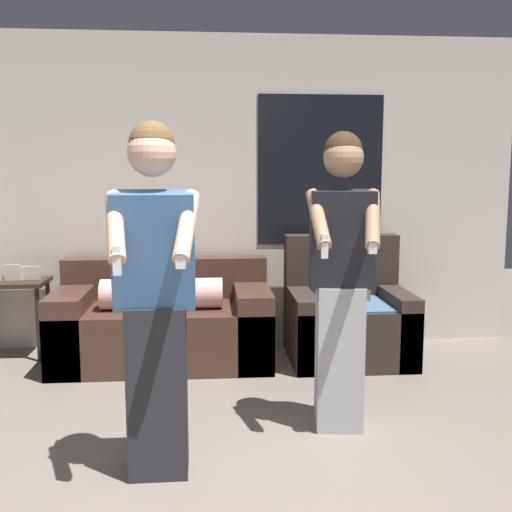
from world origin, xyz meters
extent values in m
cube|color=silver|center=(0.00, 3.17, 1.35)|extent=(5.49, 0.06, 2.70)
cube|color=black|center=(1.01, 3.14, 1.55)|extent=(1.10, 0.01, 1.30)
cube|color=#472D23|center=(-0.34, 2.65, 0.23)|extent=(1.72, 0.88, 0.47)
cube|color=#472D23|center=(-0.34, 2.98, 0.64)|extent=(1.72, 0.22, 0.34)
cube|color=#472D23|center=(-1.06, 2.65, 0.30)|extent=(0.28, 0.88, 0.61)
cube|color=#472D23|center=(0.37, 2.65, 0.30)|extent=(0.28, 0.88, 0.61)
cylinder|color=beige|center=(-0.34, 2.54, 0.59)|extent=(0.94, 0.24, 0.24)
cube|color=#332823|center=(1.16, 2.60, 0.24)|extent=(0.97, 0.84, 0.48)
cube|color=#332823|center=(1.16, 2.92, 0.74)|extent=(0.97, 0.20, 0.53)
cube|color=#332823|center=(0.77, 2.60, 0.29)|extent=(0.18, 0.84, 0.58)
cube|color=#332823|center=(1.55, 2.60, 0.29)|extent=(0.18, 0.84, 0.58)
cube|color=slate|center=(1.16, 2.56, 0.48)|extent=(0.82, 0.67, 0.01)
cube|color=#7A6656|center=(1.16, 2.67, 0.67)|extent=(0.36, 0.14, 0.36)
cube|color=#332319|center=(-1.59, 2.91, 0.63)|extent=(0.54, 0.41, 0.04)
cylinder|color=#332319|center=(-1.36, 2.75, 0.31)|extent=(0.04, 0.04, 0.61)
cylinder|color=#332319|center=(-1.36, 3.07, 0.31)|extent=(0.04, 0.04, 0.61)
cube|color=beige|center=(-1.59, 2.91, 0.71)|extent=(0.13, 0.02, 0.15)
cube|color=beige|center=(-1.46, 2.93, 0.70)|extent=(0.16, 0.02, 0.13)
cube|color=#28282D|center=(-0.24, 0.84, 0.44)|extent=(0.30, 0.24, 0.88)
cube|color=#3D6693|center=(-0.24, 0.82, 1.16)|extent=(0.40, 0.28, 0.58)
sphere|color=#DBAD8E|center=(-0.24, 0.82, 1.63)|extent=(0.23, 0.23, 0.23)
sphere|color=brown|center=(-0.24, 0.83, 1.67)|extent=(0.22, 0.22, 0.22)
cylinder|color=#DBAD8E|center=(-0.40, 0.67, 1.29)|extent=(0.14, 0.36, 0.33)
cube|color=white|center=(-0.38, 0.53, 1.15)|extent=(0.04, 0.04, 0.13)
cylinder|color=#DBAD8E|center=(-0.08, 0.68, 1.29)|extent=(0.13, 0.36, 0.33)
cube|color=white|center=(-0.10, 0.53, 1.15)|extent=(0.04, 0.04, 0.08)
cube|color=#B2B2B7|center=(0.80, 1.31, 0.44)|extent=(0.30, 0.27, 0.87)
cube|color=black|center=(0.80, 1.30, 1.15)|extent=(0.39, 0.28, 0.57)
sphere|color=#A37A5B|center=(0.80, 1.30, 1.62)|extent=(0.23, 0.23, 0.23)
sphere|color=#3D2819|center=(0.80, 1.31, 1.66)|extent=(0.22, 0.22, 0.22)
cylinder|color=#A37A5B|center=(0.63, 1.17, 1.28)|extent=(0.10, 0.36, 0.33)
cube|color=white|center=(0.64, 1.02, 1.14)|extent=(0.04, 0.04, 0.13)
cylinder|color=#A37A5B|center=(0.93, 1.14, 1.28)|extent=(0.17, 0.36, 0.33)
cube|color=white|center=(0.89, 0.99, 1.14)|extent=(0.05, 0.04, 0.08)
camera|label=1|loc=(0.02, -2.10, 1.54)|focal=42.00mm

